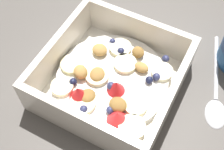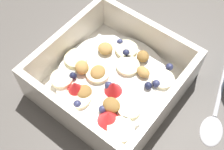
{
  "view_description": "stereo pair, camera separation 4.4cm",
  "coord_description": "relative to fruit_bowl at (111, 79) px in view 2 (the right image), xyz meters",
  "views": [
    {
      "loc": [
        0.11,
        -0.21,
        0.4
      ],
      "look_at": [
        -0.01,
        0.01,
        0.03
      ],
      "focal_mm": 48.29,
      "sensor_mm": 36.0,
      "label": 1
    },
    {
      "loc": [
        0.14,
        -0.18,
        0.4
      ],
      "look_at": [
        -0.01,
        0.01,
        0.03
      ],
      "focal_mm": 48.29,
      "sensor_mm": 36.0,
      "label": 2
    }
  ],
  "objects": [
    {
      "name": "spoon",
      "position": [
        0.15,
        0.05,
        -0.02
      ],
      "size": [
        0.07,
        0.17,
        0.01
      ],
      "color": "silver",
      "rests_on": "ground"
    },
    {
      "name": "ground_plane",
      "position": [
        0.01,
        -0.01,
        -0.02
      ],
      "size": [
        2.4,
        2.4,
        0.0
      ],
      "primitive_type": "plane",
      "color": "#56514C"
    },
    {
      "name": "fruit_bowl",
      "position": [
        0.0,
        0.0,
        0.0
      ],
      "size": [
        0.19,
        0.19,
        0.07
      ],
      "color": "white",
      "rests_on": "ground"
    }
  ]
}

